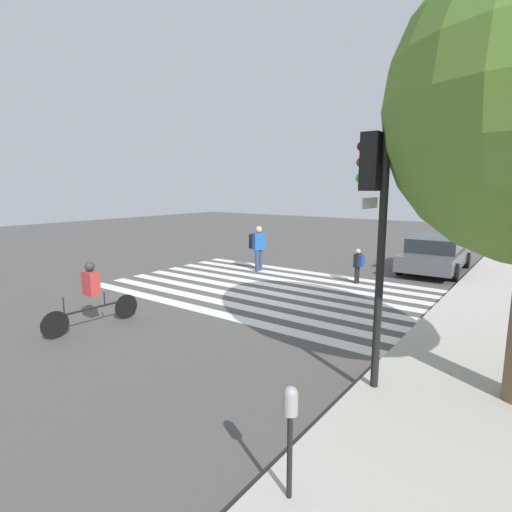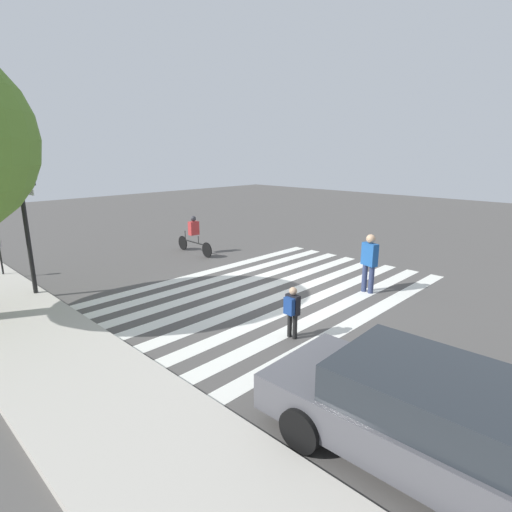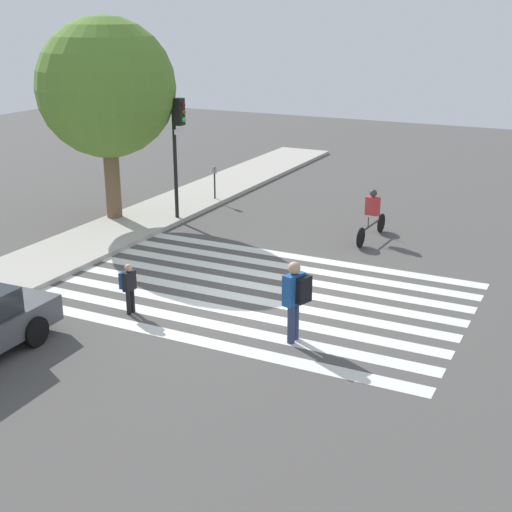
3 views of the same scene
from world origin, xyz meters
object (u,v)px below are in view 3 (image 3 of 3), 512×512
(traffic_light, at_px, (178,132))
(pedestrian_adult_blue_shirt, at_px, (128,284))
(street_tree, at_px, (106,88))
(parking_meter, at_px, (215,175))
(pedestrian_child_with_backpack, at_px, (296,295))
(cyclist_mid_street, at_px, (372,213))

(traffic_light, bearing_deg, pedestrian_adult_blue_shirt, -156.80)
(street_tree, bearing_deg, parking_meter, -26.03)
(parking_meter, bearing_deg, pedestrian_child_with_backpack, -142.37)
(pedestrian_child_with_backpack, xyz_separation_m, cyclist_mid_street, (7.53, 0.73, -0.18))
(street_tree, xyz_separation_m, cyclist_mid_street, (1.76, -8.28, -3.46))
(street_tree, bearing_deg, traffic_light, -67.00)
(parking_meter, distance_m, pedestrian_adult_blue_shirt, 10.25)
(pedestrian_adult_blue_shirt, height_order, cyclist_mid_street, cyclist_mid_street)
(traffic_light, height_order, pedestrian_adult_blue_shirt, traffic_light)
(parking_meter, bearing_deg, pedestrian_adult_blue_shirt, -161.55)
(traffic_light, relative_size, street_tree, 0.65)
(traffic_light, relative_size, cyclist_mid_street, 1.79)
(street_tree, height_order, cyclist_mid_street, street_tree)
(pedestrian_adult_blue_shirt, bearing_deg, pedestrian_child_with_backpack, 98.42)
(cyclist_mid_street, bearing_deg, street_tree, 104.93)
(pedestrian_child_with_backpack, distance_m, pedestrian_adult_blue_shirt, 4.03)
(traffic_light, xyz_separation_m, pedestrian_adult_blue_shirt, (-6.96, -2.98, -2.26))
(street_tree, bearing_deg, pedestrian_adult_blue_shirt, -140.57)
(parking_meter, xyz_separation_m, street_tree, (-3.62, 1.77, 3.31))
(street_tree, distance_m, pedestrian_child_with_backpack, 11.19)
(street_tree, relative_size, pedestrian_adult_blue_shirt, 5.44)
(pedestrian_child_with_backpack, relative_size, cyclist_mid_street, 0.75)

